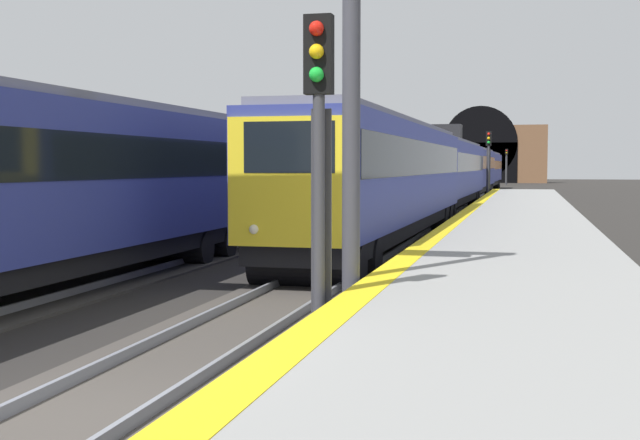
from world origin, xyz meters
The scene contains 10 objects.
ground_plane centered at (0.00, 0.00, 0.00)m, with size 320.00×320.00×0.00m, color #282623.
platform_right centered at (0.00, -4.23, 0.46)m, with size 112.00×4.37×0.92m, color gray.
platform_right_edge_strip centered at (0.00, -2.29, 0.92)m, with size 112.00×0.50×0.01m, color yellow.
track_main_line centered at (0.00, 0.00, 0.04)m, with size 160.00×2.80×0.21m.
train_main_approaching centered at (51.28, 0.00, 2.36)m, with size 85.80×3.04×5.00m.
train_adjacent_platform centered at (27.01, 5.09, 2.37)m, with size 61.69×2.96×5.04m.
railway_signal_near centered at (3.47, -1.78, 2.85)m, with size 0.39×0.38×4.67m.
railway_signal_mid centered at (53.68, -1.78, 3.10)m, with size 0.39×0.38×5.11m.
railway_signal_far centered at (106.79, -1.78, 2.86)m, with size 0.39×0.38×4.85m.
tunnel_portal centered at (123.43, 2.54, 4.44)m, with size 2.12×19.92×11.73m.
Camera 1 is at (-7.42, -4.49, 2.67)m, focal length 46.89 mm.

